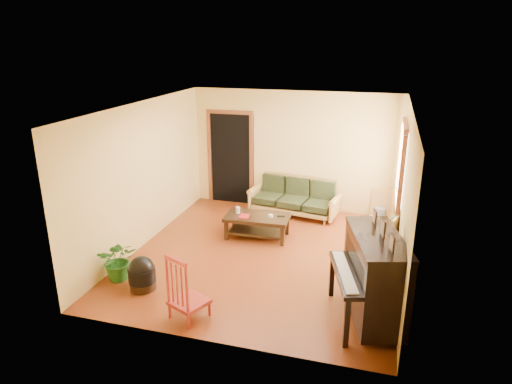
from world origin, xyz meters
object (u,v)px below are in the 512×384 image
(sofa, at_px, (294,197))
(red_chair, at_px, (188,286))
(armchair, at_px, (379,231))
(footstool, at_px, (142,277))
(coffee_table, at_px, (257,226))
(ceramic_crock, at_px, (380,214))
(potted_plant, at_px, (119,260))
(piano, at_px, (374,279))

(sofa, bearing_deg, red_chair, -89.38)
(armchair, relative_size, footstool, 1.84)
(coffee_table, bearing_deg, ceramic_crock, 34.33)
(sofa, relative_size, footstool, 4.50)
(sofa, relative_size, potted_plant, 2.82)
(footstool, bearing_deg, red_chair, -26.12)
(ceramic_crock, height_order, potted_plant, potted_plant)
(sofa, distance_m, armchair, 2.25)
(piano, bearing_deg, ceramic_crock, 74.33)
(footstool, bearing_deg, coffee_table, 63.31)
(footstool, bearing_deg, potted_plant, 160.78)
(red_chair, distance_m, potted_plant, 1.63)
(red_chair, relative_size, ceramic_crock, 3.66)
(ceramic_crock, bearing_deg, potted_plant, -136.68)
(footstool, bearing_deg, armchair, 34.17)
(piano, bearing_deg, footstool, 167.06)
(footstool, xyz_separation_m, potted_plant, (-0.49, 0.17, 0.14))
(piano, relative_size, footstool, 3.33)
(coffee_table, bearing_deg, armchair, -0.08)
(armchair, bearing_deg, coffee_table, -163.27)
(sofa, bearing_deg, piano, -53.96)
(sofa, xyz_separation_m, armchair, (1.81, -1.34, -0.02))
(footstool, height_order, ceramic_crock, footstool)
(sofa, height_order, armchair, sofa)
(footstool, xyz_separation_m, ceramic_crock, (3.40, 3.84, -0.07))
(ceramic_crock, bearing_deg, footstool, -131.52)
(coffee_table, distance_m, ceramic_crock, 2.72)
(piano, bearing_deg, potted_plant, 164.21)
(sofa, xyz_separation_m, potted_plant, (-2.09, -3.48, -0.07))
(armchair, height_order, red_chair, red_chair)
(coffee_table, relative_size, footstool, 2.89)
(sofa, distance_m, coffee_table, 1.42)
(red_chair, distance_m, ceramic_crock, 4.97)
(armchair, xyz_separation_m, potted_plant, (-3.90, -2.14, -0.05))
(piano, distance_m, footstool, 3.42)
(piano, relative_size, ceramic_crock, 5.32)
(sofa, bearing_deg, potted_plant, -112.07)
(sofa, height_order, piano, piano)
(armchair, height_order, piano, piano)
(footstool, bearing_deg, ceramic_crock, 48.48)
(potted_plant, bearing_deg, sofa, 59.06)
(ceramic_crock, xyz_separation_m, potted_plant, (-3.90, -3.67, 0.20))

